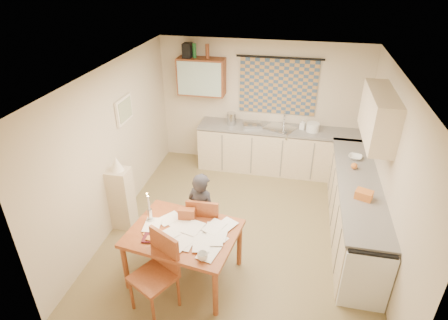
% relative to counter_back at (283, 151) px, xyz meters
% --- Properties ---
extents(floor, '(4.00, 4.50, 0.02)m').
position_rel_counter_back_xyz_m(floor, '(-0.50, -1.95, -0.46)').
color(floor, olive).
rests_on(floor, ground).
extents(ceiling, '(4.00, 4.50, 0.02)m').
position_rel_counter_back_xyz_m(ceiling, '(-0.50, -1.95, 2.06)').
color(ceiling, white).
rests_on(ceiling, floor).
extents(wall_back, '(4.00, 0.02, 2.50)m').
position_rel_counter_back_xyz_m(wall_back, '(-0.50, 0.31, 0.80)').
color(wall_back, beige).
rests_on(wall_back, floor).
extents(wall_front, '(4.00, 0.02, 2.50)m').
position_rel_counter_back_xyz_m(wall_front, '(-0.50, -4.21, 0.80)').
color(wall_front, beige).
rests_on(wall_front, floor).
extents(wall_left, '(0.02, 4.50, 2.50)m').
position_rel_counter_back_xyz_m(wall_left, '(-2.51, -1.95, 0.80)').
color(wall_left, beige).
rests_on(wall_left, floor).
extents(wall_right, '(0.02, 4.50, 2.50)m').
position_rel_counter_back_xyz_m(wall_right, '(1.51, -1.95, 0.80)').
color(wall_right, beige).
rests_on(wall_right, floor).
extents(window_blind, '(1.45, 0.03, 1.05)m').
position_rel_counter_back_xyz_m(window_blind, '(-0.20, 0.27, 1.20)').
color(window_blind, '#314966').
rests_on(window_blind, wall_back).
extents(curtain_rod, '(1.60, 0.04, 0.04)m').
position_rel_counter_back_xyz_m(curtain_rod, '(-0.20, 0.25, 1.75)').
color(curtain_rod, black).
rests_on(curtain_rod, wall_back).
extents(wall_cabinet, '(0.90, 0.34, 0.70)m').
position_rel_counter_back_xyz_m(wall_cabinet, '(-1.65, 0.13, 1.35)').
color(wall_cabinet, brown).
rests_on(wall_cabinet, wall_back).
extents(wall_cabinet_glass, '(0.84, 0.02, 0.64)m').
position_rel_counter_back_xyz_m(wall_cabinet_glass, '(-1.65, -0.04, 1.35)').
color(wall_cabinet_glass, '#99B2A5').
rests_on(wall_cabinet_glass, wall_back).
extents(upper_cabinet_right, '(0.34, 1.30, 0.70)m').
position_rel_counter_back_xyz_m(upper_cabinet_right, '(1.33, -1.40, 1.40)').
color(upper_cabinet_right, '#CAB48E').
rests_on(upper_cabinet_right, wall_right).
extents(framed_print, '(0.04, 0.50, 0.40)m').
position_rel_counter_back_xyz_m(framed_print, '(-2.47, -1.55, 1.25)').
color(framed_print, white).
rests_on(framed_print, wall_left).
extents(print_canvas, '(0.01, 0.42, 0.32)m').
position_rel_counter_back_xyz_m(print_canvas, '(-2.44, -1.55, 1.25)').
color(print_canvas, beige).
rests_on(print_canvas, wall_left).
extents(counter_back, '(3.30, 0.62, 0.92)m').
position_rel_counter_back_xyz_m(counter_back, '(0.00, 0.00, 0.00)').
color(counter_back, '#CAB48E').
rests_on(counter_back, floor).
extents(counter_right, '(0.62, 2.95, 0.92)m').
position_rel_counter_back_xyz_m(counter_right, '(1.20, -1.68, -0.00)').
color(counter_right, '#CAB48E').
rests_on(counter_right, floor).
extents(stove, '(0.57, 0.57, 0.89)m').
position_rel_counter_back_xyz_m(stove, '(1.20, -2.93, -0.01)').
color(stove, white).
rests_on(stove, floor).
extents(sink, '(0.68, 0.63, 0.10)m').
position_rel_counter_back_xyz_m(sink, '(-0.09, -0.00, 0.43)').
color(sink, silver).
rests_on(sink, counter_back).
extents(tap, '(0.04, 0.04, 0.28)m').
position_rel_counter_back_xyz_m(tap, '(-0.02, 0.18, 0.61)').
color(tap, silver).
rests_on(tap, counter_back).
extents(dish_rack, '(0.41, 0.37, 0.06)m').
position_rel_counter_back_xyz_m(dish_rack, '(-0.62, -0.00, 0.50)').
color(dish_rack, silver).
rests_on(dish_rack, counter_back).
extents(kettle, '(0.18, 0.18, 0.24)m').
position_rel_counter_back_xyz_m(kettle, '(-1.03, -0.00, 0.59)').
color(kettle, silver).
rests_on(kettle, counter_back).
extents(mixing_bowl, '(0.25, 0.25, 0.16)m').
position_rel_counter_back_xyz_m(mixing_bowl, '(0.52, 0.00, 0.55)').
color(mixing_bowl, white).
rests_on(mixing_bowl, counter_back).
extents(soap_bottle, '(0.15, 0.15, 0.20)m').
position_rel_counter_back_xyz_m(soap_bottle, '(0.33, 0.05, 0.57)').
color(soap_bottle, white).
rests_on(soap_bottle, counter_back).
extents(bowl, '(0.31, 0.31, 0.05)m').
position_rel_counter_back_xyz_m(bowl, '(1.20, -0.96, 0.50)').
color(bowl, white).
rests_on(bowl, counter_right).
extents(orange_bag, '(0.26, 0.23, 0.12)m').
position_rel_counter_back_xyz_m(orange_bag, '(1.20, -2.12, 0.53)').
color(orange_bag, orange).
rests_on(orange_bag, counter_right).
extents(fruit_orange, '(0.10, 0.10, 0.10)m').
position_rel_counter_back_xyz_m(fruit_orange, '(1.15, -1.31, 0.52)').
color(fruit_orange, orange).
rests_on(fruit_orange, counter_right).
extents(speaker, '(0.16, 0.20, 0.26)m').
position_rel_counter_back_xyz_m(speaker, '(-1.90, 0.13, 1.83)').
color(speaker, black).
rests_on(speaker, wall_cabinet).
extents(bottle_green, '(0.07, 0.07, 0.26)m').
position_rel_counter_back_xyz_m(bottle_green, '(-1.77, 0.13, 1.83)').
color(bottle_green, '#195926').
rests_on(bottle_green, wall_cabinet).
extents(bottle_brown, '(0.08, 0.08, 0.26)m').
position_rel_counter_back_xyz_m(bottle_brown, '(-1.52, 0.13, 1.83)').
color(bottle_brown, brown).
rests_on(bottle_brown, wall_cabinet).
extents(dining_table, '(1.49, 1.21, 0.75)m').
position_rel_counter_back_xyz_m(dining_table, '(-1.07, -3.10, -0.07)').
color(dining_table, brown).
rests_on(dining_table, floor).
extents(chair_far, '(0.46, 0.46, 0.98)m').
position_rel_counter_back_xyz_m(chair_far, '(-0.92, -2.56, -0.15)').
color(chair_far, brown).
rests_on(chair_far, floor).
extents(chair_near, '(0.63, 0.63, 1.03)m').
position_rel_counter_back_xyz_m(chair_near, '(-1.26, -3.66, -0.13)').
color(chair_near, brown).
rests_on(chair_near, floor).
extents(person, '(0.70, 0.65, 1.29)m').
position_rel_counter_back_xyz_m(person, '(-0.96, -2.54, 0.19)').
color(person, black).
rests_on(person, floor).
extents(shelf_stand, '(0.32, 0.30, 1.02)m').
position_rel_counter_back_xyz_m(shelf_stand, '(-2.34, -2.26, 0.06)').
color(shelf_stand, '#CAB48E').
rests_on(shelf_stand, floor).
extents(lampshade, '(0.20, 0.20, 0.22)m').
position_rel_counter_back_xyz_m(lampshade, '(-2.34, -2.26, 0.68)').
color(lampshade, white).
rests_on(lampshade, shelf_stand).
extents(letter_rack, '(0.23, 0.12, 0.16)m').
position_rel_counter_back_xyz_m(letter_rack, '(-1.10, -2.84, 0.38)').
color(letter_rack, brown).
rests_on(letter_rack, dining_table).
extents(mug, '(0.13, 0.13, 0.10)m').
position_rel_counter_back_xyz_m(mug, '(-0.70, -3.53, 0.35)').
color(mug, white).
rests_on(mug, dining_table).
extents(magazine, '(0.23, 0.28, 0.02)m').
position_rel_counter_back_xyz_m(magazine, '(-1.52, -3.29, 0.31)').
color(magazine, maroon).
rests_on(magazine, dining_table).
extents(book, '(0.38, 0.38, 0.02)m').
position_rel_counter_back_xyz_m(book, '(-1.49, -3.17, 0.31)').
color(book, orange).
rests_on(book, dining_table).
extents(orange_box, '(0.12, 0.08, 0.04)m').
position_rel_counter_back_xyz_m(orange_box, '(-1.40, -3.34, 0.32)').
color(orange_box, orange).
rests_on(orange_box, dining_table).
extents(eyeglasses, '(0.13, 0.06, 0.02)m').
position_rel_counter_back_xyz_m(eyeglasses, '(-0.98, -3.42, 0.31)').
color(eyeglasses, black).
rests_on(eyeglasses, dining_table).
extents(candle_holder, '(0.08, 0.08, 0.18)m').
position_rel_counter_back_xyz_m(candle_holder, '(-1.56, -2.96, 0.39)').
color(candle_holder, silver).
rests_on(candle_holder, dining_table).
extents(candle, '(0.03, 0.03, 0.22)m').
position_rel_counter_back_xyz_m(candle, '(-1.55, -2.98, 0.59)').
color(candle, white).
rests_on(candle, dining_table).
extents(candle_flame, '(0.02, 0.02, 0.02)m').
position_rel_counter_back_xyz_m(candle_flame, '(-1.57, -2.95, 0.71)').
color(candle_flame, '#FFCC66').
rests_on(candle_flame, dining_table).
extents(papers, '(1.22, 0.92, 0.03)m').
position_rel_counter_back_xyz_m(papers, '(-0.92, -3.12, 0.31)').
color(papers, white).
rests_on(papers, dining_table).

